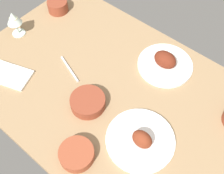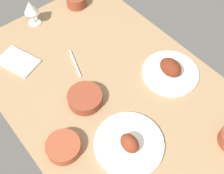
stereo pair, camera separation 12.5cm
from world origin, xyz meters
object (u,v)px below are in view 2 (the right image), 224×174
object	(u,v)px
plate_far_side	(129,144)
wine_glass	(30,8)
plate_center_main	(170,71)
bowl_pasta	(76,0)
bowl_potatoes	(85,98)
fork_loose	(75,63)
folded_napkin	(18,61)
bowl_sauce	(63,147)

from	to	relation	value
plate_far_side	wine_glass	world-z (taller)	wine_glass
plate_far_side	plate_center_main	size ratio (longest dim) A/B	1.06
plate_center_main	bowl_pasta	bearing A→B (deg)	3.97
bowl_pasta	bowl_potatoes	world-z (taller)	bowl_pasta
fork_loose	folded_napkin	bearing A→B (deg)	-113.65
bowl_sauce	folded_napkin	distance (cm)	52.44
plate_far_side	wine_glass	bearing A→B (deg)	-5.25
bowl_potatoes	bowl_sauce	size ratio (longest dim) A/B	1.11
wine_glass	bowl_sauce	bearing A→B (deg)	157.79
plate_center_main	bowl_sauce	distance (cm)	60.06
fork_loose	bowl_potatoes	bearing A→B (deg)	-5.00
bowl_potatoes	wine_glass	size ratio (longest dim) A/B	1.10
plate_far_side	bowl_sauce	bearing A→B (deg)	53.59
bowl_potatoes	folded_napkin	world-z (taller)	bowl_potatoes
plate_far_side	plate_center_main	distance (cm)	41.64
fork_loose	plate_far_side	bearing A→B (deg)	9.16
folded_napkin	wine_glass	bearing A→B (deg)	-47.31
bowl_pasta	bowl_sauce	distance (cm)	87.58
plate_far_side	bowl_pasta	xyz separation A→B (cm)	(83.43, -34.26, 1.52)
plate_far_side	bowl_pasta	world-z (taller)	plate_far_side
plate_far_side	fork_loose	size ratio (longest dim) A/B	1.60
plate_center_main	fork_loose	xyz separation A→B (cm)	(34.05, 31.10, -2.09)
bowl_pasta	wine_glass	world-z (taller)	wine_glass
folded_napkin	fork_loose	xyz separation A→B (cm)	(-18.77, -20.75, -0.20)
bowl_pasta	fork_loose	world-z (taller)	bowl_pasta
plate_far_side	plate_center_main	bearing A→B (deg)	-69.72
plate_far_side	wine_glass	distance (cm)	87.13
plate_far_side	folded_napkin	distance (cm)	68.47
plate_center_main	fork_loose	distance (cm)	46.16
wine_glass	folded_napkin	xyz separation A→B (cm)	(-19.14, 20.75, -9.33)
bowl_sauce	wine_glass	xyz separation A→B (cm)	(70.90, -28.94, 7.44)
bowl_potatoes	fork_loose	size ratio (longest dim) A/B	0.87
bowl_pasta	bowl_potatoes	distance (cm)	65.61
plate_center_main	folded_napkin	xyz separation A→B (cm)	(52.82, 51.85, -1.89)
plate_far_side	fork_loose	bearing A→B (deg)	-9.31
plate_center_main	bowl_sauce	xyz separation A→B (cm)	(1.06, 60.05, 0.00)
plate_center_main	bowl_potatoes	distance (cm)	42.23
plate_far_side	fork_loose	xyz separation A→B (cm)	(48.48, -7.95, -1.42)
folded_napkin	fork_loose	bearing A→B (deg)	-132.13
plate_far_side	folded_napkin	size ratio (longest dim) A/B	1.48
plate_center_main	wine_glass	xyz separation A→B (cm)	(71.96, 31.11, 7.44)
folded_napkin	bowl_sauce	bearing A→B (deg)	171.01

